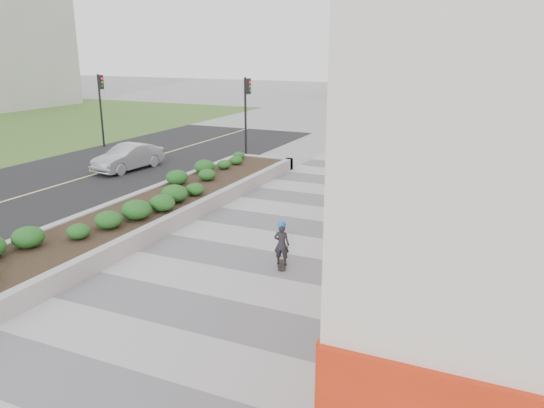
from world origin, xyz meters
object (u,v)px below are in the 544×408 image
Objects in this scene: traffic_signal_near at (247,106)px; skateboarder at (282,244)px; planter at (154,206)px; car_silver at (128,157)px; traffic_signal_far at (101,100)px.

traffic_signal_near is 14.77m from skateboarder.
skateboarder reaches higher than planter.
skateboarder is at bearing -27.94° from car_silver.
traffic_signal_near and traffic_signal_far have the same top height.
traffic_signal_far is at bearing -176.89° from traffic_signal_near.
traffic_signal_far is 3.23× the size of skateboarder.
planter is 4.85× the size of car_silver.
traffic_signal_far is at bearing 137.54° from planter.
skateboarder is at bearing -36.03° from traffic_signal_far.
traffic_signal_far is 20.67m from skateboarder.
traffic_signal_far is (-9.20, -0.50, 0.00)m from traffic_signal_near.
traffic_signal_near is 9.21m from traffic_signal_far.
traffic_signal_near is 1.13× the size of car_silver.
skateboarder is 0.35× the size of car_silver.
traffic_signal_near is (-1.73, 10.50, 2.34)m from planter.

